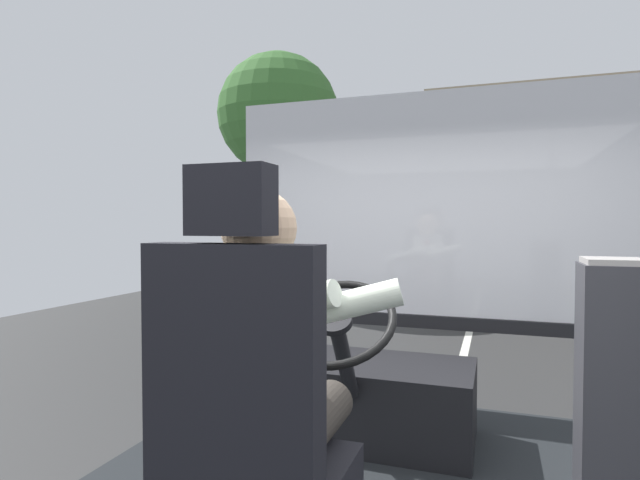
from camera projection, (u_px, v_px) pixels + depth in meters
The scene contains 8 objects.
ground at pixel (472, 320), 10.00m from camera, with size 18.00×44.00×0.06m.
driver_seat at pixel (250, 438), 1.40m from camera, with size 0.48×0.48×1.27m.
bus_driver at pixel (269, 360), 1.51m from camera, with size 0.74×0.56×0.81m.
steering_console at pixel (365, 396), 2.63m from camera, with size 1.10×1.05×0.87m.
fare_box at pixel (611, 405), 1.74m from camera, with size 0.21×0.22×1.01m.
windshield_panel at pixel (425, 236), 3.17m from camera, with size 2.50×0.08×1.48m.
street_tree at pixel (278, 116), 11.80m from camera, with size 2.82×2.82×5.86m.
shop_building at pixel (636, 190), 15.71m from camera, with size 12.35×5.70×5.90m.
Camera 1 is at (0.42, -1.59, 1.89)m, focal length 28.35 mm.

